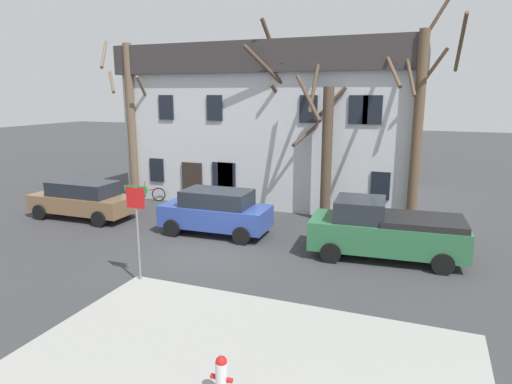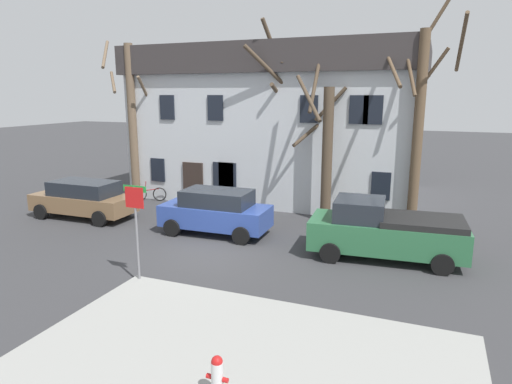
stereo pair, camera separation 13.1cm
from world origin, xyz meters
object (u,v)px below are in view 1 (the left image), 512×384
at_px(tree_bare_near, 130,119).
at_px(bicycle_leaning, 149,194).
at_px(car_blue_wagon, 216,211).
at_px(pickup_truck_green, 385,230).
at_px(building_main, 281,122).
at_px(tree_bare_far, 325,148).
at_px(street_sign_pole, 137,216).
at_px(car_brown_wagon, 83,199).
at_px(tree_bare_end, 419,119).
at_px(fire_hydrant, 222,376).
at_px(tree_bare_mid, 262,120).

bearing_deg(tree_bare_near, bicycle_leaning, -10.98).
bearing_deg(car_blue_wagon, pickup_truck_green, -2.70).
height_order(building_main, bicycle_leaning, building_main).
distance_m(tree_bare_near, car_blue_wagon, 8.51).
xyz_separation_m(tree_bare_far, bicycle_leaning, (-9.28, 0.40, -2.86)).
bearing_deg(tree_bare_far, tree_bare_near, 176.69).
relative_size(pickup_truck_green, street_sign_pole, 1.78).
distance_m(car_brown_wagon, pickup_truck_green, 13.06).
distance_m(tree_bare_near, street_sign_pole, 11.54).
bearing_deg(car_brown_wagon, tree_bare_near, 92.98).
bearing_deg(car_brown_wagon, tree_bare_far, 18.83).
xyz_separation_m(car_blue_wagon, street_sign_pole, (0.03, -5.10, 1.12)).
bearing_deg(car_blue_wagon, tree_bare_end, 28.54).
bearing_deg(street_sign_pole, car_brown_wagon, 142.61).
bearing_deg(pickup_truck_green, car_brown_wagon, 178.94).
relative_size(tree_bare_end, car_brown_wagon, 1.93).
xyz_separation_m(building_main, tree_bare_far, (3.62, -5.09, -0.73)).
height_order(car_blue_wagon, bicycle_leaning, car_blue_wagon).
bearing_deg(fire_hydrant, tree_bare_end, 78.45).
xyz_separation_m(tree_bare_mid, pickup_truck_green, (6.28, -4.93, -3.28)).
bearing_deg(tree_bare_end, building_main, 147.89).
bearing_deg(car_brown_wagon, car_blue_wagon, 0.56).
bearing_deg(bicycle_leaning, tree_bare_near, 169.02).
relative_size(tree_bare_far, bicycle_leaning, 4.01).
bearing_deg(tree_bare_far, car_blue_wagon, -136.24).
distance_m(tree_bare_near, car_brown_wagon, 5.23).
bearing_deg(bicycle_leaning, street_sign_pole, -56.93).
xyz_separation_m(tree_bare_end, bicycle_leaning, (-12.93, -0.13, -4.08)).
bearing_deg(tree_bare_end, tree_bare_near, 179.72).
distance_m(building_main, street_sign_pole, 13.70).
xyz_separation_m(car_brown_wagon, car_blue_wagon, (6.56, 0.06, 0.05)).
bearing_deg(pickup_truck_green, building_main, 126.92).
bearing_deg(building_main, tree_bare_near, -146.03).
height_order(tree_bare_mid, car_brown_wagon, tree_bare_mid).
distance_m(building_main, fire_hydrant, 18.38).
xyz_separation_m(building_main, street_sign_pole, (0.13, -13.57, -1.92)).
xyz_separation_m(building_main, tree_bare_mid, (0.32, -3.84, 0.28)).
distance_m(fire_hydrant, bicycle_leaning, 16.40).
height_order(building_main, street_sign_pole, building_main).
relative_size(building_main, pickup_truck_green, 2.85).
height_order(tree_bare_end, pickup_truck_green, tree_bare_end).
distance_m(tree_bare_mid, fire_hydrant, 14.76).
bearing_deg(tree_bare_near, tree_bare_mid, 5.35).
bearing_deg(tree_bare_far, fire_hydrant, -85.30).
height_order(car_brown_wagon, car_blue_wagon, car_blue_wagon).
xyz_separation_m(tree_bare_near, tree_bare_far, (10.30, -0.60, -0.97)).
relative_size(street_sign_pole, bicycle_leaning, 1.73).
distance_m(tree_bare_far, bicycle_leaning, 9.71).
bearing_deg(bicycle_leaning, tree_bare_mid, 8.14).
relative_size(pickup_truck_green, fire_hydrant, 6.38).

